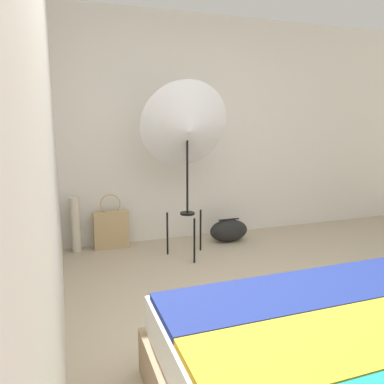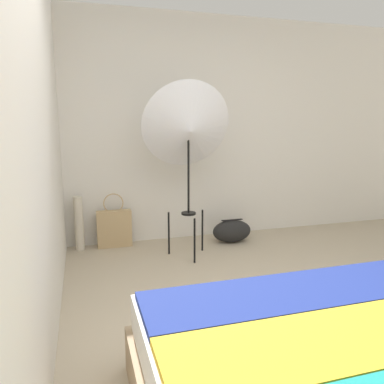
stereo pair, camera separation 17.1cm
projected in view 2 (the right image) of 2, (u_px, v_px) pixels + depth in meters
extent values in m
plane|color=tan|center=(270.00, 367.00, 2.17)|extent=(14.00, 14.00, 0.00)
cube|color=silver|center=(169.00, 130.00, 4.34)|extent=(8.00, 0.05, 2.60)
cube|color=silver|center=(44.00, 137.00, 2.53)|extent=(0.05, 8.00, 2.60)
cube|color=gold|center=(353.00, 338.00, 1.61)|extent=(1.69, 0.44, 0.04)
cube|color=navy|center=(296.00, 293.00, 2.03)|extent=(1.69, 0.44, 0.04)
cylinder|color=black|center=(195.00, 241.00, 3.72)|extent=(0.02, 0.02, 0.46)
cylinder|color=black|center=(169.00, 233.00, 3.97)|extent=(0.02, 0.02, 0.46)
cylinder|color=black|center=(202.00, 230.00, 4.08)|extent=(0.02, 0.02, 0.46)
cylinder|color=black|center=(189.00, 213.00, 3.88)|extent=(0.15, 0.15, 0.02)
cylinder|color=black|center=(188.00, 172.00, 3.80)|extent=(0.02, 0.02, 0.87)
cone|color=silver|center=(188.00, 128.00, 3.72)|extent=(0.92, 0.50, 0.93)
cube|color=tan|center=(114.00, 229.00, 4.22)|extent=(0.38, 0.11, 0.42)
torus|color=tan|center=(113.00, 203.00, 4.16)|extent=(0.22, 0.01, 0.22)
ellipsoid|color=black|center=(232.00, 231.00, 4.39)|extent=(0.46, 0.26, 0.26)
cube|color=black|center=(232.00, 220.00, 4.37)|extent=(0.26, 0.04, 0.01)
cylinder|color=beige|center=(79.00, 223.00, 4.09)|extent=(0.10, 0.10, 0.60)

